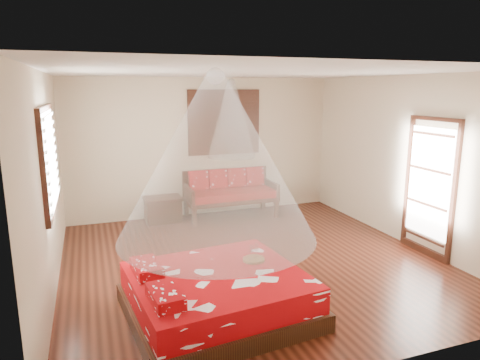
# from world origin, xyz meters

# --- Properties ---
(room) EXTENTS (5.54, 5.54, 2.84)m
(room) POSITION_xyz_m (0.00, 0.00, 1.40)
(room) COLOR #33130B
(room) RESTS_ON ground
(bed) EXTENTS (2.16, 2.00, 0.63)m
(bed) POSITION_xyz_m (-0.96, -1.34, 0.25)
(bed) COLOR black
(bed) RESTS_ON floor
(daybed) EXTENTS (1.83, 0.81, 0.95)m
(daybed) POSITION_xyz_m (0.43, 2.38, 0.52)
(daybed) COLOR black
(daybed) RESTS_ON floor
(storage_chest) EXTENTS (0.72, 0.53, 0.49)m
(storage_chest) POSITION_xyz_m (-0.94, 2.45, 0.25)
(storage_chest) COLOR black
(storage_chest) RESTS_ON floor
(shutter_panel) EXTENTS (1.52, 0.06, 1.32)m
(shutter_panel) POSITION_xyz_m (0.43, 2.72, 1.90)
(shutter_panel) COLOR black
(shutter_panel) RESTS_ON wall_back
(window_left) EXTENTS (0.10, 1.74, 1.34)m
(window_left) POSITION_xyz_m (-2.71, 0.20, 1.70)
(window_left) COLOR black
(window_left) RESTS_ON wall_left
(glazed_door) EXTENTS (0.08, 1.02, 2.16)m
(glazed_door) POSITION_xyz_m (2.72, -0.60, 1.07)
(glazed_door) COLOR black
(glazed_door) RESTS_ON floor
(wine_tray) EXTENTS (0.27, 0.27, 0.22)m
(wine_tray) POSITION_xyz_m (-0.41, -1.10, 0.56)
(wine_tray) COLOR brown
(wine_tray) RESTS_ON bed
(mosquito_net_main) EXTENTS (2.20, 2.20, 1.80)m
(mosquito_net_main) POSITION_xyz_m (-0.94, -1.34, 1.85)
(mosquito_net_main) COLOR white
(mosquito_net_main) RESTS_ON ceiling
(mosquito_net_daybed) EXTENTS (0.95, 0.95, 1.50)m
(mosquito_net_daybed) POSITION_xyz_m (0.43, 2.25, 2.00)
(mosquito_net_daybed) COLOR white
(mosquito_net_daybed) RESTS_ON ceiling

